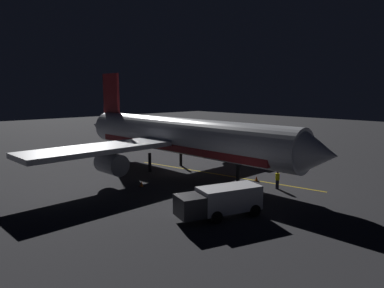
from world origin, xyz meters
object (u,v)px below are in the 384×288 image
Objects in this scene: catering_truck at (251,152)px; traffic_cone_near_right at (256,179)px; ground_crew_worker at (277,180)px; traffic_cone_near_left at (142,184)px; airliner at (176,137)px; baggage_truck at (221,201)px.

traffic_cone_near_right is (7.48, 6.42, -1.08)m from catering_truck.
ground_crew_worker reaches higher than traffic_cone_near_left.
airliner is 15.89m from baggage_truck.
ground_crew_worker is 3.28m from traffic_cone_near_right.
ground_crew_worker is (-2.13, 12.29, -3.17)m from airliner.
traffic_cone_near_left is at bearing 21.58° from airliner.
catering_truck is at bearing -139.37° from traffic_cone_near_right.
traffic_cone_near_left and traffic_cone_near_right have the same top height.
catering_truck reaches higher than ground_crew_worker.
baggage_truck reaches higher than traffic_cone_near_right.
catering_truck reaches higher than traffic_cone_near_right.
airliner is 68.71× the size of traffic_cone_near_right.
airliner is at bearing -71.84° from traffic_cone_near_right.
traffic_cone_near_left is at bearing -46.64° from ground_crew_worker.
ground_crew_worker is at bearing 133.36° from traffic_cone_near_left.
traffic_cone_near_left is (17.40, -0.06, -1.08)m from catering_truck.
baggage_truck is 12.37× the size of traffic_cone_near_right.
airliner is at bearing -80.15° from ground_crew_worker.
airliner reaches higher than catering_truck.
catering_truck is at bearing 165.14° from airliner.
airliner is 10.41m from traffic_cone_near_right.
baggage_truck is at bearing 8.63° from ground_crew_worker.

